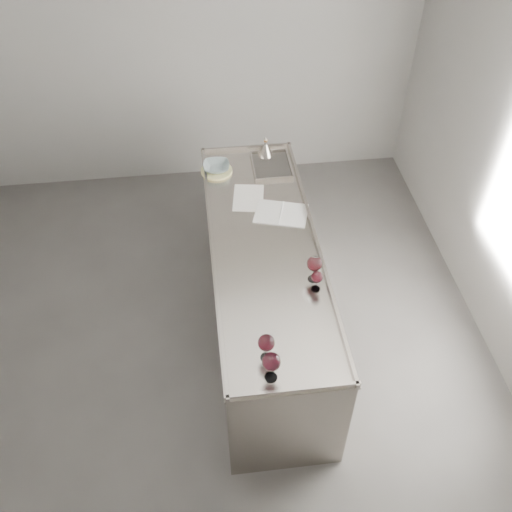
{
  "coord_description": "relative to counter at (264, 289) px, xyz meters",
  "views": [
    {
      "loc": [
        0.09,
        -2.56,
        3.72
      ],
      "look_at": [
        0.42,
        0.12,
        1.02
      ],
      "focal_mm": 40.0,
      "sensor_mm": 36.0,
      "label": 1
    }
  ],
  "objects": [
    {
      "name": "counter",
      "position": [
        0.0,
        0.0,
        0.0
      ],
      "size": [
        0.77,
        2.42,
        0.97
      ],
      "color": "gray",
      "rests_on": "ground"
    },
    {
      "name": "ceramic_bowl",
      "position": [
        -0.28,
        0.9,
        0.51
      ],
      "size": [
        0.22,
        0.22,
        0.05
      ],
      "primitive_type": "imported",
      "rotation": [
        0.0,
        0.0,
        -0.06
      ],
      "color": "#8A9EA0",
      "rests_on": "trivet"
    },
    {
      "name": "room_shell",
      "position": [
        -0.5,
        -0.3,
        0.93
      ],
      "size": [
        4.54,
        5.04,
        2.84
      ],
      "color": "#4B4846",
      "rests_on": "ground"
    },
    {
      "name": "wine_glass_right",
      "position": [
        0.27,
        -0.36,
        0.61
      ],
      "size": [
        0.1,
        0.1,
        0.2
      ],
      "rotation": [
        0.0,
        0.0,
        0.24
      ],
      "color": "white",
      "rests_on": "counter"
    },
    {
      "name": "trivet",
      "position": [
        -0.28,
        0.9,
        0.48
      ],
      "size": [
        0.33,
        0.33,
        0.02
      ],
      "primitive_type": "cylinder",
      "rotation": [
        0.0,
        0.0,
        0.38
      ],
      "color": "beige",
      "rests_on": "counter"
    },
    {
      "name": "notebook",
      "position": [
        0.16,
        0.32,
        0.47
      ],
      "size": [
        0.45,
        0.37,
        0.02
      ],
      "rotation": [
        0.0,
        0.0,
        -0.29
      ],
      "color": "white",
      "rests_on": "counter"
    },
    {
      "name": "wine_funnel",
      "position": [
        0.15,
        1.08,
        0.52
      ],
      "size": [
        0.13,
        0.13,
        0.19
      ],
      "rotation": [
        0.0,
        0.0,
        -0.03
      ],
      "color": "#B3AB9F",
      "rests_on": "counter"
    },
    {
      "name": "loose_paper_top",
      "position": [
        -0.06,
        0.53,
        0.47
      ],
      "size": [
        0.28,
        0.36,
        0.0
      ],
      "primitive_type": "cube",
      "rotation": [
        0.0,
        0.0,
        -0.15
      ],
      "color": "silver",
      "rests_on": "counter"
    },
    {
      "name": "wine_glass_left",
      "position": [
        -0.12,
        -0.94,
        0.61
      ],
      "size": [
        0.1,
        0.1,
        0.19
      ],
      "rotation": [
        0.0,
        0.0,
        -0.41
      ],
      "color": "white",
      "rests_on": "counter"
    },
    {
      "name": "wine_glass_small",
      "position": [
        0.27,
        -0.45,
        0.58
      ],
      "size": [
        0.08,
        0.08,
        0.15
      ],
      "rotation": [
        0.0,
        0.0,
        0.31
      ],
      "color": "white",
      "rests_on": "counter"
    },
    {
      "name": "wine_glass_middle",
      "position": [
        -0.11,
        -1.08,
        0.62
      ],
      "size": [
        0.11,
        0.11,
        0.21
      ],
      "rotation": [
        0.0,
        0.0,
        -0.32
      ],
      "color": "white",
      "rests_on": "counter"
    }
  ]
}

